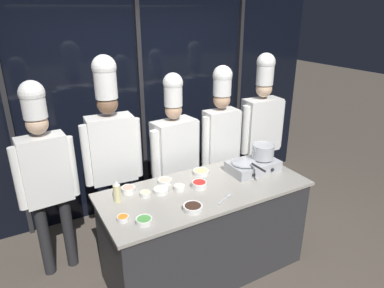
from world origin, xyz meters
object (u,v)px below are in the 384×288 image
chef_apprentice (261,124)px  prep_bowl_ginger (201,172)px  chef_line (174,149)px  portable_stove (253,166)px  prep_bowl_bell_pepper (199,184)px  prep_bowl_soy_glaze (193,207)px  chef_head (45,168)px  prep_bowl_chicken (165,181)px  chef_sous (111,146)px  prep_bowl_onion (179,187)px  prep_bowl_garlic (161,190)px  prep_bowl_noodles (145,194)px  prep_bowl_scallions (144,220)px  chef_pastry (221,134)px  frying_pan (244,161)px  stock_pot (263,151)px  prep_bowl_shrimp (128,189)px  serving_spoon_slotted (227,197)px  squeeze_bottle_oil (117,191)px  prep_bowl_carrots (123,218)px

chef_apprentice → prep_bowl_ginger: bearing=25.5°
chef_line → chef_apprentice: (1.19, -0.01, 0.09)m
portable_stove → prep_bowl_bell_pepper: size_ratio=3.54×
portable_stove → prep_bowl_soy_glaze: (-0.89, -0.33, -0.03)m
chef_head → prep_bowl_soy_glaze: bearing=131.2°
prep_bowl_chicken → chef_sous: 0.65m
prep_bowl_bell_pepper → prep_bowl_onion: bearing=166.0°
prep_bowl_bell_pepper → prep_bowl_garlic: prep_bowl_bell_pepper is taller
prep_bowl_noodles → prep_bowl_scallions: size_ratio=0.72×
prep_bowl_ginger → chef_pastry: size_ratio=0.08×
frying_pan → chef_pastry: (0.11, 0.59, 0.07)m
stock_pot → prep_bowl_garlic: (-1.11, 0.06, -0.17)m
chef_line → prep_bowl_garlic: bearing=45.6°
prep_bowl_shrimp → chef_apprentice: 1.93m
prep_bowl_onion → chef_head: 1.22m
prep_bowl_garlic → serving_spoon_slotted: bearing=-37.6°
chef_pastry → chef_apprentice: chef_apprentice is taller
prep_bowl_soy_glaze → prep_bowl_ginger: size_ratio=1.05×
prep_bowl_shrimp → serving_spoon_slotted: 0.88m
prep_bowl_soy_glaze → prep_bowl_shrimp: 0.64m
squeeze_bottle_oil → prep_bowl_scallions: (0.08, -0.41, -0.07)m
chef_line → chef_apprentice: size_ratio=0.94×
prep_bowl_ginger → prep_bowl_noodles: bearing=-168.7°
prep_bowl_noodles → prep_bowl_garlic: size_ratio=0.70×
prep_bowl_chicken → chef_pastry: chef_pastry is taller
prep_bowl_garlic → chef_line: bearing=53.8°
prep_bowl_carrots → prep_bowl_shrimp: bearing=64.9°
chef_sous → chef_pastry: 1.23m
prep_bowl_chicken → prep_bowl_soy_glaze: bearing=-89.7°
prep_bowl_scallions → chef_sous: 1.03m
prep_bowl_noodles → prep_bowl_ginger: size_ratio=0.59×
chef_head → chef_line: chef_head is taller
chef_apprentice → portable_stove: bearing=49.5°
chef_apprentice → prep_bowl_noodles: bearing=21.9°
prep_bowl_chicken → prep_bowl_shrimp: (-0.36, 0.00, 0.01)m
prep_bowl_carrots → prep_bowl_scallions: prep_bowl_scallions is taller
frying_pan → squeeze_bottle_oil: size_ratio=2.20×
frying_pan → chef_line: (-0.44, 0.65, -0.02)m
prep_bowl_noodles → prep_bowl_soy_glaze: prep_bowl_soy_glaze is taller
squeeze_bottle_oil → serving_spoon_slotted: bearing=-25.7°
prep_bowl_soy_glaze → prep_bowl_ginger: (0.39, 0.53, -0.00)m
stock_pot → prep_bowl_ginger: (-0.61, 0.20, -0.17)m
prep_bowl_ginger → chef_sous: size_ratio=0.08×
prep_bowl_noodles → prep_bowl_bell_pepper: size_ratio=0.65×
chef_line → squeeze_bottle_oil: bearing=25.5°
prep_bowl_soy_glaze → prep_bowl_garlic: prep_bowl_soy_glaze is taller
squeeze_bottle_oil → chef_head: size_ratio=0.10×
chef_sous → chef_apprentice: (1.86, -0.05, -0.06)m
prep_bowl_chicken → chef_apprentice: size_ratio=0.07×
prep_bowl_garlic → chef_sous: size_ratio=0.06×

